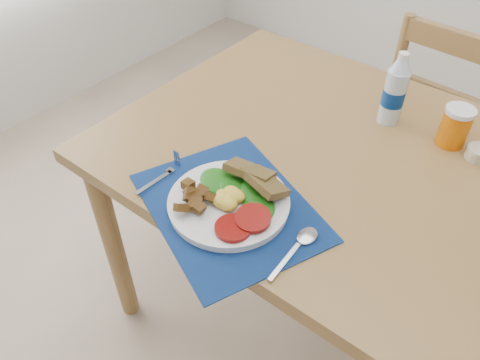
% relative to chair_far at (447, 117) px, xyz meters
% --- Properties ---
extents(table, '(1.40, 0.90, 0.75)m').
position_rel_chair_far_xyz_m(table, '(0.01, -0.62, 0.10)').
color(table, brown).
rests_on(table, ground).
extents(chair_far, '(0.44, 0.42, 1.11)m').
position_rel_chair_far_xyz_m(chair_far, '(0.00, 0.00, 0.00)').
color(chair_far, brown).
rests_on(chair_far, ground).
extents(placemat, '(0.50, 0.46, 0.00)m').
position_rel_chair_far_xyz_m(placemat, '(-0.20, -0.95, 0.19)').
color(placemat, black).
rests_on(placemat, table).
extents(breakfast_plate, '(0.27, 0.27, 0.06)m').
position_rel_chair_far_xyz_m(breakfast_plate, '(-0.21, -0.95, 0.21)').
color(breakfast_plate, silver).
rests_on(breakfast_plate, placemat).
extents(fork, '(0.02, 0.15, 0.00)m').
position_rel_chair_far_xyz_m(fork, '(-0.39, -0.96, 0.19)').
color(fork, '#B2B5BA').
rests_on(fork, placemat).
extents(spoon, '(0.04, 0.17, 0.00)m').
position_rel_chair_far_xyz_m(spoon, '(-0.02, -0.94, 0.19)').
color(spoon, '#B2B5BA').
rests_on(spoon, placemat).
extents(water_bottle, '(0.06, 0.06, 0.20)m').
position_rel_chair_far_xyz_m(water_bottle, '(-0.07, -0.42, 0.27)').
color(water_bottle, '#ADBFCC').
rests_on(water_bottle, table).
extents(juice_glass, '(0.07, 0.07, 0.10)m').
position_rel_chair_far_xyz_m(juice_glass, '(0.10, -0.41, 0.23)').
color(juice_glass, '#C65B05').
rests_on(juice_glass, table).
extents(ramekin, '(0.06, 0.06, 0.03)m').
position_rel_chair_far_xyz_m(ramekin, '(0.18, -0.43, 0.20)').
color(ramekin, tan).
rests_on(ramekin, table).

